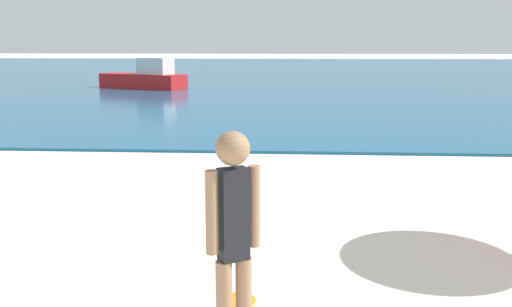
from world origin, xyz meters
The scene contains 4 objects.
water centered at (0.00, 40.82, 0.03)m, with size 160.00×60.00×0.06m, color #14567F.
person_standing centered at (0.05, 3.20, 0.92)m, with size 0.33×0.24×1.62m.
frisbee centered at (-0.02, 4.26, 0.01)m, with size 0.29×0.29×0.03m, color orange.
boat_far centered at (-6.25, 25.74, 0.53)m, with size 4.18×2.77×1.36m.
Camera 1 is at (0.42, -0.29, 2.16)m, focal length 41.00 mm.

